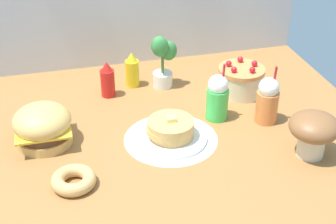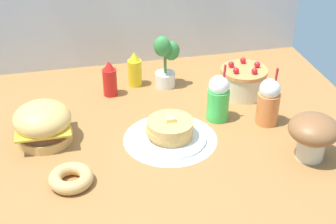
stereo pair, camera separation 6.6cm
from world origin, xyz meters
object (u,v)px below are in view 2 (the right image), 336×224
Objects in this scene: ketchup_bottle at (110,79)px; mushroom_stool at (313,133)px; layer_cake at (243,81)px; potted_plant at (165,59)px; mustard_bottle at (135,70)px; orange_float_cup at (268,101)px; donut_pink_glaze at (71,178)px; pancake_stack at (170,131)px; burger at (43,123)px; cream_soda_cup at (218,98)px.

mushroom_stool reaches higher than ketchup_bottle.
potted_plant is at bearing 154.85° from layer_cake.
layer_cake is at bearing -22.57° from mustard_bottle.
layer_cake is at bearing 93.07° from orange_float_cup.
ketchup_bottle is 1.08× the size of donut_pink_glaze.
orange_float_cup is at bearing 15.48° from donut_pink_glaze.
potted_plant is at bearing 80.04° from pancake_stack.
pancake_stack is at bearing -82.84° from mustard_bottle.
burger is at bearing -168.41° from layer_cake.
burger is at bearing -134.00° from ketchup_bottle.
cream_soda_cup is at bearing -36.33° from ketchup_bottle.
pancake_stack is at bearing 25.63° from donut_pink_glaze.
donut_pink_glaze is (-0.99, -0.59, -0.05)m from layer_cake.
layer_cake is 0.31m from orange_float_cup.
potted_plant reaches higher than mustard_bottle.
pancake_stack is at bearing -175.12° from orange_float_cup.
potted_plant is (-0.41, 0.19, 0.09)m from layer_cake.
orange_float_cup is at bearing 103.48° from mushroom_stool.
mushroom_stool reaches higher than layer_cake.
orange_float_cup reaches higher than donut_pink_glaze.
ketchup_bottle is 1.00× the size of mustard_bottle.
mustard_bottle is at bearing 41.65° from burger.
mustard_bottle is at bearing 163.99° from potted_plant.
ketchup_bottle is at bearing 70.70° from donut_pink_glaze.
orange_float_cup is 1.36× the size of mushroom_stool.
mushroom_stool is at bearing -58.83° from potted_plant.
pancake_stack is at bearing -65.75° from ketchup_bottle.
orange_float_cup reaches higher than ketchup_bottle.
pancake_stack is at bearing -154.81° from cream_soda_cup.
burger is at bearing 167.86° from pancake_stack.
mustard_bottle is (0.16, 0.08, 0.00)m from ketchup_bottle.
ketchup_bottle is at bearing 46.00° from burger.
burger is 1.33× the size of mustard_bottle.
mushroom_stool is (0.83, -0.80, 0.04)m from ketchup_bottle.
cream_soda_cup is (0.36, -0.46, 0.03)m from mustard_bottle.
layer_cake is 0.31m from cream_soda_cup.
cream_soda_cup is (0.51, -0.38, 0.03)m from ketchup_bottle.
mustard_bottle is at bearing 28.46° from ketchup_bottle.
mushroom_stool is at bearing -81.50° from layer_cake.
cream_soda_cup is at bearing 127.02° from mushroom_stool.
potted_plant is (0.59, 0.78, 0.14)m from donut_pink_glaze.
donut_pink_glaze is 0.85× the size of mushroom_stool.
mustard_bottle reaches higher than layer_cake.
potted_plant is at bearing 53.08° from donut_pink_glaze.
burger is at bearing 160.94° from mushroom_stool.
pancake_stack is 0.67m from mushroom_stool.
donut_pink_glaze is at bearing -116.65° from mustard_bottle.
cream_soda_cup reaches higher than donut_pink_glaze.
pancake_stack is 1.83× the size of donut_pink_glaze.
potted_plant is at bearing 114.41° from cream_soda_cup.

